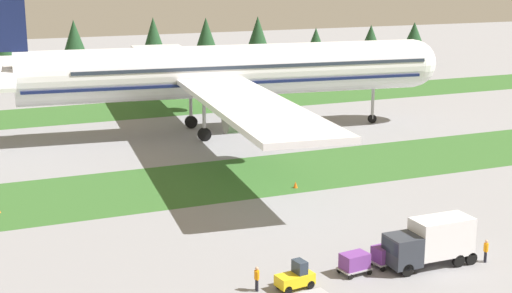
{
  "coord_description": "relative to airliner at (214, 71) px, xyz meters",
  "views": [
    {
      "loc": [
        -24.38,
        -35.27,
        21.62
      ],
      "look_at": [
        4.24,
        31.67,
        4.0
      ],
      "focal_mm": 52.68,
      "sensor_mm": 36.0,
      "label": 1
    }
  ],
  "objects": [
    {
      "name": "cargo_dolly_second",
      "position": [
        -3.9,
        -47.34,
        -7.33
      ],
      "size": [
        2.36,
        1.75,
        1.55
      ],
      "rotation": [
        0.0,
        0.0,
        1.69
      ],
      "color": "#A3A3A8",
      "rests_on": "ground"
    },
    {
      "name": "ground_crew_loader",
      "position": [
        -14.38,
        -47.57,
        -7.3
      ],
      "size": [
        0.36,
        0.55,
        1.74
      ],
      "rotation": [
        0.0,
        0.0,
        4.55
      ],
      "color": "black",
      "rests_on": "ground"
    },
    {
      "name": "grass_strip_far",
      "position": [
        -8.71,
        20.63,
        -8.24
      ],
      "size": [
        320.0,
        14.84,
        0.01
      ],
      "primitive_type": "cube",
      "color": "#336028",
      "rests_on": "ground"
    },
    {
      "name": "airliner",
      "position": [
        0.0,
        0.0,
        0.0
      ],
      "size": [
        63.86,
        78.84,
        23.0
      ],
      "rotation": [
        0.0,
        0.0,
        -1.68
      ],
      "color": "white",
      "rests_on": "ground"
    },
    {
      "name": "ground_crew_marshaller",
      "position": [
        3.37,
        -49.6,
        -7.3
      ],
      "size": [
        0.36,
        0.49,
        1.74
      ],
      "rotation": [
        0.0,
        0.0,
        4.16
      ],
      "color": "black",
      "rests_on": "ground"
    },
    {
      "name": "distant_tree_line",
      "position": [
        -8.43,
        50.35,
        -1.36
      ],
      "size": [
        156.39,
        9.95,
        12.37
      ],
      "color": "#4C3823",
      "rests_on": "ground"
    },
    {
      "name": "grass_strip_near",
      "position": [
        -8.71,
        -21.05,
        -8.24
      ],
      "size": [
        320.0,
        14.84,
        0.01
      ],
      "primitive_type": "cube",
      "color": "#336028",
      "rests_on": "ground"
    },
    {
      "name": "cargo_dolly_lead",
      "position": [
        -6.78,
        -47.68,
        -7.33
      ],
      "size": [
        2.36,
        1.75,
        1.55
      ],
      "rotation": [
        0.0,
        0.0,
        1.69
      ],
      "color": "#A3A3A8",
      "rests_on": "ground"
    },
    {
      "name": "catering_truck",
      "position": [
        -0.89,
        -48.57,
        -6.29
      ],
      "size": [
        6.96,
        2.33,
        3.58
      ],
      "rotation": [
        0.0,
        0.0,
        1.57
      ],
      "color": "#2D333D",
      "rests_on": "ground"
    },
    {
      "name": "baggage_tug",
      "position": [
        -11.77,
        -48.28,
        -7.43
      ],
      "size": [
        2.74,
        1.6,
        1.97
      ],
      "rotation": [
        0.0,
        0.0,
        1.69
      ],
      "color": "yellow",
      "rests_on": "ground"
    },
    {
      "name": "cargo_dolly_third",
      "position": [
        -1.03,
        -47.0,
        -7.33
      ],
      "size": [
        2.36,
        1.75,
        1.55
      ],
      "rotation": [
        0.0,
        0.0,
        1.69
      ],
      "color": "#A3A3A8",
      "rests_on": "ground"
    },
    {
      "name": "taxiway_marker_1",
      "position": [
        -1.23,
        -26.72,
        -7.92
      ],
      "size": [
        0.44,
        0.44,
        0.65
      ],
      "primitive_type": "cone",
      "color": "orange",
      "rests_on": "ground"
    }
  ]
}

